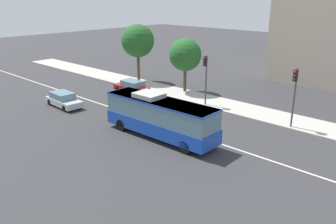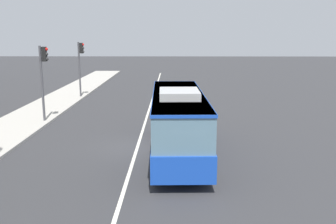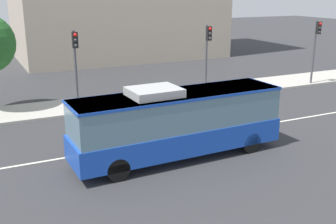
% 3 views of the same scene
% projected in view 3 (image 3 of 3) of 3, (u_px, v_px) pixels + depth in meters
% --- Properties ---
extents(ground_plane, '(160.00, 160.00, 0.00)m').
position_uv_depth(ground_plane, '(181.00, 138.00, 21.83)').
color(ground_plane, '#333335').
extents(sidewalk_kerb, '(80.00, 3.86, 0.14)m').
position_uv_depth(sidewalk_kerb, '(127.00, 100.00, 29.07)').
color(sidewalk_kerb, '#B2ADA3').
rests_on(sidewalk_kerb, ground_plane).
extents(lane_centre_line, '(76.00, 0.16, 0.01)m').
position_uv_depth(lane_centre_line, '(181.00, 138.00, 21.83)').
color(lane_centre_line, silver).
rests_on(lane_centre_line, ground_plane).
extents(transit_bus, '(10.07, 2.80, 3.46)m').
position_uv_depth(transit_bus, '(178.00, 120.00, 18.91)').
color(transit_bus, '#1947B7').
rests_on(transit_bus, ground_plane).
extents(traffic_light_near_corner, '(0.34, 0.62, 5.20)m').
position_uv_depth(traffic_light_near_corner, '(316.00, 42.00, 33.02)').
color(traffic_light_near_corner, '#47474C').
rests_on(traffic_light_near_corner, ground_plane).
extents(traffic_light_mid_block, '(0.32, 0.62, 5.20)m').
position_uv_depth(traffic_light_mid_block, '(76.00, 58.00, 25.24)').
color(traffic_light_mid_block, '#47474C').
rests_on(traffic_light_mid_block, ground_plane).
extents(traffic_light_far_corner, '(0.33, 0.62, 5.20)m').
position_uv_depth(traffic_light_far_corner, '(207.00, 49.00, 28.94)').
color(traffic_light_far_corner, '#47474C').
rests_on(traffic_light_far_corner, ground_plane).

